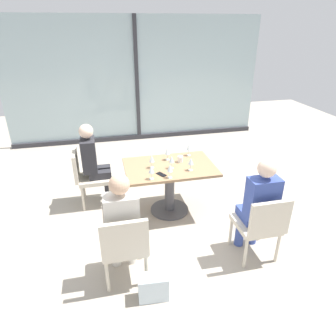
{
  "coord_description": "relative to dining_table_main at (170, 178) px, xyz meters",
  "views": [
    {
      "loc": [
        -0.87,
        -3.65,
        2.51
      ],
      "look_at": [
        0.0,
        0.1,
        0.65
      ],
      "focal_mm": 32.02,
      "sensor_mm": 36.0,
      "label": 1
    }
  ],
  "objects": [
    {
      "name": "window_wall_backdrop",
      "position": [
        0.0,
        3.2,
        0.67
      ],
      "size": [
        5.71,
        0.1,
        2.7
      ],
      "color": "#A0B7BC",
      "rests_on": "ground_plane"
    },
    {
      "name": "cell_phone_on_table",
      "position": [
        -0.17,
        -0.24,
        0.2
      ],
      "size": [
        0.13,
        0.16,
        0.01
      ],
      "primitive_type": "cube",
      "rotation": [
        0.0,
        0.0,
        0.52
      ],
      "color": "black",
      "rests_on": "dining_table_main"
    },
    {
      "name": "wine_glass_0",
      "position": [
        -0.31,
        -0.32,
        0.32
      ],
      "size": [
        0.07,
        0.07,
        0.18
      ],
      "color": "silver",
      "rests_on": "dining_table_main"
    },
    {
      "name": "chair_far_left",
      "position": [
        -1.14,
        0.48,
        -0.04
      ],
      "size": [
        0.5,
        0.46,
        0.87
      ],
      "color": "beige",
      "rests_on": "ground_plane"
    },
    {
      "name": "wine_glass_6",
      "position": [
        -0.25,
        0.0,
        0.32
      ],
      "size": [
        0.07,
        0.07,
        0.18
      ],
      "color": "silver",
      "rests_on": "dining_table_main"
    },
    {
      "name": "handbag_0",
      "position": [
        -0.52,
        -1.5,
        -0.4
      ],
      "size": [
        0.31,
        0.18,
        0.28
      ],
      "primitive_type": "cube",
      "rotation": [
        0.0,
        0.0,
        -0.07
      ],
      "color": "silver",
      "rests_on": "ground_plane"
    },
    {
      "name": "chair_front_left",
      "position": [
        -0.76,
        -1.22,
        -0.04
      ],
      "size": [
        0.46,
        0.5,
        0.87
      ],
      "color": "beige",
      "rests_on": "ground_plane"
    },
    {
      "name": "wine_glass_1",
      "position": [
        0.01,
        -0.08,
        0.32
      ],
      "size": [
        0.07,
        0.07,
        0.18
      ],
      "color": "silver",
      "rests_on": "dining_table_main"
    },
    {
      "name": "chair_front_right",
      "position": [
        0.76,
        -1.22,
        -0.04
      ],
      "size": [
        0.46,
        0.5,
        0.87
      ],
      "color": "beige",
      "rests_on": "ground_plane"
    },
    {
      "name": "wine_glass_3",
      "position": [
        -0.08,
        -0.34,
        0.32
      ],
      "size": [
        0.07,
        0.07,
        0.18
      ],
      "color": "silver",
      "rests_on": "dining_table_main"
    },
    {
      "name": "person_front_right",
      "position": [
        0.76,
        -1.11,
        0.16
      ],
      "size": [
        0.34,
        0.39,
        1.26
      ],
      "color": "#384C9E",
      "rests_on": "ground_plane"
    },
    {
      "name": "person_far_left",
      "position": [
        -1.03,
        0.48,
        0.16
      ],
      "size": [
        0.39,
        0.34,
        1.26
      ],
      "color": "#28282D",
      "rests_on": "ground_plane"
    },
    {
      "name": "dining_table_main",
      "position": [
        0.0,
        0.0,
        0.0
      ],
      "size": [
        1.24,
        0.84,
        0.73
      ],
      "color": "#997551",
      "rests_on": "ground_plane"
    },
    {
      "name": "wine_glass_5",
      "position": [
        0.02,
        0.21,
        0.32
      ],
      "size": [
        0.07,
        0.07,
        0.18
      ],
      "color": "silver",
      "rests_on": "dining_table_main"
    },
    {
      "name": "person_front_left",
      "position": [
        -0.76,
        -1.11,
        0.16
      ],
      "size": [
        0.34,
        0.39,
        1.26
      ],
      "color": "silver",
      "rests_on": "ground_plane"
    },
    {
      "name": "wine_glass_4",
      "position": [
        0.24,
        -0.2,
        0.32
      ],
      "size": [
        0.07,
        0.07,
        0.18
      ],
      "color": "silver",
      "rests_on": "dining_table_main"
    },
    {
      "name": "wine_glass_2",
      "position": [
        0.37,
        0.29,
        0.32
      ],
      "size": [
        0.07,
        0.07,
        0.18
      ],
      "color": "silver",
      "rests_on": "dining_table_main"
    },
    {
      "name": "coffee_cup",
      "position": [
        0.18,
        0.09,
        0.24
      ],
      "size": [
        0.08,
        0.08,
        0.09
      ],
      "primitive_type": "cylinder",
      "color": "white",
      "rests_on": "dining_table_main"
    },
    {
      "name": "ground_plane",
      "position": [
        0.0,
        0.0,
        -0.54
      ],
      "size": [
        12.0,
        12.0,
        0.0
      ],
      "primitive_type": "plane",
      "color": "#A89E8E"
    }
  ]
}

